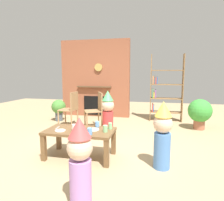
% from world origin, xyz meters
% --- Properties ---
extents(ground_plane, '(12.00, 12.00, 0.00)m').
position_xyz_m(ground_plane, '(0.00, 0.00, 0.00)').
color(ground_plane, tan).
extents(brick_fireplace_feature, '(2.20, 0.28, 2.40)m').
position_xyz_m(brick_fireplace_feature, '(-0.89, 2.60, 1.19)').
color(brick_fireplace_feature, '#935138').
rests_on(brick_fireplace_feature, ground_plane).
extents(bookshelf, '(0.90, 0.28, 1.90)m').
position_xyz_m(bookshelf, '(1.24, 2.40, 0.90)').
color(bookshelf, olive).
rests_on(bookshelf, ground_plane).
extents(coffee_table, '(1.10, 0.58, 0.46)m').
position_xyz_m(coffee_table, '(-0.18, -0.52, 0.38)').
color(coffee_table, brown).
rests_on(coffee_table, ground_plane).
extents(paper_cup_near_left, '(0.07, 0.07, 0.10)m').
position_xyz_m(paper_cup_near_left, '(0.05, -0.29, 0.51)').
color(paper_cup_near_left, '#669EE0').
rests_on(paper_cup_near_left, coffee_table).
extents(paper_cup_near_right, '(0.07, 0.07, 0.10)m').
position_xyz_m(paper_cup_near_right, '(0.25, -0.54, 0.51)').
color(paper_cup_near_right, '#8CD18C').
rests_on(paper_cup_near_right, coffee_table).
extents(paper_cup_center, '(0.07, 0.07, 0.10)m').
position_xyz_m(paper_cup_center, '(0.06, -0.71, 0.51)').
color(paper_cup_center, '#669EE0').
rests_on(paper_cup_center, coffee_table).
extents(paper_cup_far_left, '(0.06, 0.06, 0.10)m').
position_xyz_m(paper_cup_far_left, '(0.29, -0.36, 0.51)').
color(paper_cup_far_left, '#8CD18C').
rests_on(paper_cup_far_left, coffee_table).
extents(paper_cup_far_right, '(0.08, 0.08, 0.10)m').
position_xyz_m(paper_cup_far_right, '(-0.24, -0.58, 0.51)').
color(paper_cup_far_right, silver).
rests_on(paper_cup_far_right, coffee_table).
extents(paper_plate_front, '(0.19, 0.19, 0.01)m').
position_xyz_m(paper_plate_front, '(0.03, -0.48, 0.46)').
color(paper_plate_front, white).
rests_on(paper_plate_front, coffee_table).
extents(paper_plate_rear, '(0.16, 0.16, 0.01)m').
position_xyz_m(paper_plate_rear, '(-0.46, -0.64, 0.46)').
color(paper_plate_rear, white).
rests_on(paper_plate_rear, coffee_table).
extents(birthday_cake_slice, '(0.10, 0.10, 0.08)m').
position_xyz_m(birthday_cake_slice, '(-0.31, -0.30, 0.50)').
color(birthday_cake_slice, pink).
rests_on(birthday_cake_slice, coffee_table).
extents(table_fork, '(0.03, 0.15, 0.01)m').
position_xyz_m(table_fork, '(-0.59, -0.49, 0.46)').
color(table_fork, silver).
rests_on(table_fork, coffee_table).
extents(child_with_cone_hat, '(0.26, 0.26, 0.94)m').
position_xyz_m(child_with_cone_hat, '(0.28, -1.64, 0.50)').
color(child_with_cone_hat, '#B27FCC').
rests_on(child_with_cone_hat, ground_plane).
extents(child_in_pink, '(0.27, 0.27, 0.98)m').
position_xyz_m(child_in_pink, '(1.11, -0.61, 0.52)').
color(child_in_pink, '#4C7FC6').
rests_on(child_in_pink, ground_plane).
extents(child_by_the_chairs, '(0.27, 0.27, 0.99)m').
position_xyz_m(child_by_the_chairs, '(-0.02, 0.72, 0.52)').
color(child_by_the_chairs, '#D13838').
rests_on(child_by_the_chairs, ground_plane).
extents(dining_chair_left, '(0.42, 0.42, 0.90)m').
position_xyz_m(dining_chair_left, '(-1.09, 1.19, 0.51)').
color(dining_chair_left, '#9E7A51').
rests_on(dining_chair_left, ground_plane).
extents(dining_chair_middle, '(0.54, 0.54, 0.90)m').
position_xyz_m(dining_chair_middle, '(-0.42, 1.20, 0.51)').
color(dining_chair_middle, '#9E7A51').
rests_on(dining_chair_middle, ground_plane).
extents(potted_plant_tall, '(0.56, 0.56, 0.75)m').
position_xyz_m(potted_plant_tall, '(2.07, 1.64, 0.44)').
color(potted_plant_tall, '#9E5B42').
rests_on(potted_plant_tall, ground_plane).
extents(potted_plant_short, '(0.40, 0.40, 0.62)m').
position_xyz_m(potted_plant_short, '(-1.71, 1.69, 0.37)').
color(potted_plant_short, '#4C5660').
rests_on(potted_plant_short, ground_plane).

